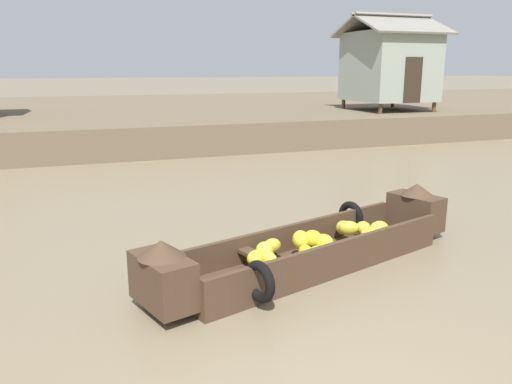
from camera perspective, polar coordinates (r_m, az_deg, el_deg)
ground_plane at (r=12.66m, az=-10.62°, el=0.52°), size 300.00×300.00×0.00m
riverbank_strip at (r=26.16m, az=-15.88°, el=8.07°), size 160.00×20.00×1.04m
banana_boat at (r=7.50m, az=6.44°, el=-6.03°), size 5.33×2.58×0.91m
stilt_house_right at (r=23.20m, az=14.62°, el=13.53°), size 3.71×3.84×4.00m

